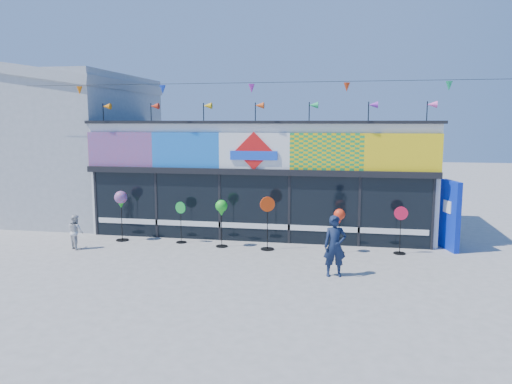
% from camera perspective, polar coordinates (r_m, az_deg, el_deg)
% --- Properties ---
extents(ground, '(80.00, 80.00, 0.00)m').
position_cam_1_polar(ground, '(13.92, -2.90, -8.95)').
color(ground, gray).
rests_on(ground, ground).
extents(kite_shop, '(16.00, 5.70, 5.31)m').
position_cam_1_polar(kite_shop, '(19.25, 1.20, 2.02)').
color(kite_shop, white).
rests_on(kite_shop, ground).
extents(neighbour_building, '(8.18, 7.20, 6.87)m').
position_cam_1_polar(neighbour_building, '(23.90, -22.83, 5.35)').
color(neighbour_building, '#ADB0B3').
rests_on(neighbour_building, ground).
extents(blue_sign, '(0.47, 1.11, 2.22)m').
position_cam_1_polar(blue_sign, '(17.01, 21.28, -2.49)').
color(blue_sign, '#0C2AB9').
rests_on(blue_sign, ground).
extents(spinner_0, '(0.44, 0.44, 1.73)m').
position_cam_1_polar(spinner_0, '(17.63, -15.18, -1.00)').
color(spinner_0, black).
rests_on(spinner_0, ground).
extents(spinner_1, '(0.39, 0.36, 1.40)m').
position_cam_1_polar(spinner_1, '(17.02, -8.59, -3.32)').
color(spinner_1, black).
rests_on(spinner_1, ground).
extents(spinner_2, '(0.39, 0.39, 1.55)m').
position_cam_1_polar(spinner_2, '(16.24, -3.97, -1.99)').
color(spinner_2, black).
rests_on(spinner_2, ground).
extents(spinner_3, '(0.46, 0.44, 1.71)m').
position_cam_1_polar(spinner_3, '(15.90, 1.31, -3.43)').
color(spinner_3, black).
rests_on(spinner_3, ground).
extents(spinner_4, '(0.35, 0.35, 1.39)m').
position_cam_1_polar(spinner_4, '(15.69, 9.51, -2.91)').
color(spinner_4, black).
rests_on(spinner_4, ground).
extents(spinner_5, '(0.42, 0.38, 1.49)m').
position_cam_1_polar(spinner_5, '(16.05, 16.18, -4.08)').
color(spinner_5, black).
rests_on(spinner_5, ground).
extents(adult_man, '(0.66, 0.50, 1.63)m').
position_cam_1_polar(adult_man, '(13.38, 9.00, -6.12)').
color(adult_man, '#121D3A').
rests_on(adult_man, ground).
extents(child, '(0.63, 0.56, 1.12)m').
position_cam_1_polar(child, '(17.10, -19.91, -4.28)').
color(child, silver).
rests_on(child, ground).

